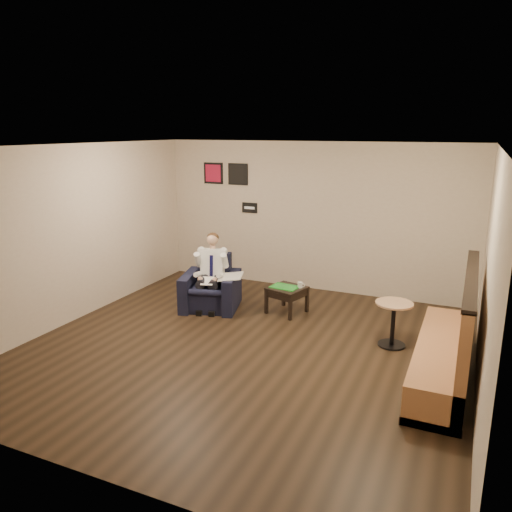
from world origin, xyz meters
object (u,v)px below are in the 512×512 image
at_px(banquette, 445,327).
at_px(cafe_table, 393,324).
at_px(armchair, 211,283).
at_px(smartphone, 295,285).
at_px(seated_man, 209,276).
at_px(side_table, 287,300).
at_px(green_folder, 285,287).
at_px(coffee_mug, 300,285).

height_order(banquette, cafe_table, banquette).
height_order(armchair, smartphone, armchair).
relative_size(seated_man, cafe_table, 1.87).
bearing_deg(cafe_table, armchair, 174.00).
distance_m(side_table, green_folder, 0.23).
height_order(smartphone, banquette, banquette).
distance_m(side_table, banquette, 2.90).
bearing_deg(coffee_mug, cafe_table, -23.10).
xyz_separation_m(coffee_mug, banquette, (2.34, -1.38, 0.17)).
distance_m(armchair, smartphone, 1.45).
distance_m(banquette, cafe_table, 1.04).
xyz_separation_m(armchair, green_folder, (1.26, 0.29, 0.01)).
relative_size(armchair, seated_man, 0.75).
relative_size(armchair, coffee_mug, 9.74).
xyz_separation_m(smartphone, banquette, (2.46, -1.45, 0.21)).
relative_size(green_folder, coffee_mug, 4.74).
xyz_separation_m(armchair, smartphone, (1.38, 0.44, 0.01)).
relative_size(side_table, coffee_mug, 5.79).
distance_m(green_folder, banquette, 2.90).
height_order(seated_man, side_table, seated_man).
bearing_deg(smartphone, banquette, -5.27).
height_order(armchair, coffee_mug, armchair).
distance_m(coffee_mug, cafe_table, 1.79).
bearing_deg(seated_man, coffee_mug, 2.49).
height_order(seated_man, smartphone, seated_man).
bearing_deg(green_folder, cafe_table, -18.24).
distance_m(side_table, smartphone, 0.28).
xyz_separation_m(seated_man, smartphone, (1.35, 0.55, -0.16)).
relative_size(armchair, smartphone, 6.61).
bearing_deg(green_folder, seated_man, -161.83).
xyz_separation_m(green_folder, banquette, (2.58, -1.30, 0.21)).
relative_size(seated_man, green_folder, 2.73).
height_order(seated_man, green_folder, seated_man).
height_order(coffee_mug, smartphone, coffee_mug).
bearing_deg(coffee_mug, smartphone, 147.60).
bearing_deg(seated_man, cafe_table, -19.71).
height_order(coffee_mug, banquette, banquette).
bearing_deg(cafe_table, banquette, -43.91).
bearing_deg(side_table, seated_man, -161.83).
xyz_separation_m(armchair, seated_man, (0.03, -0.11, 0.17)).
bearing_deg(side_table, cafe_table, -18.88).
distance_m(smartphone, cafe_table, 1.92).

